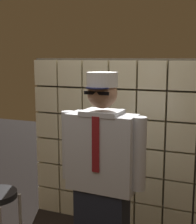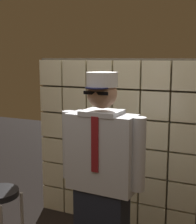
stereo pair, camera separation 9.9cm
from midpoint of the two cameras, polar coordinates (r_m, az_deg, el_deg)
name	(u,v)px [view 1 (the left image)]	position (r m, az deg, el deg)	size (l,w,h in m)	color
glass_block_wall	(123,145)	(3.51, 3.63, -5.88)	(2.16, 0.10, 1.85)	beige
standing_person	(102,180)	(2.55, -0.43, -11.95)	(0.69, 0.30, 1.74)	#1E2333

